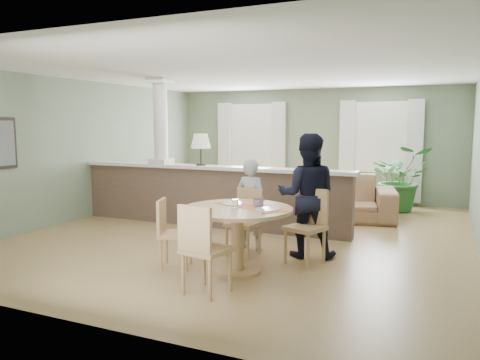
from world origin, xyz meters
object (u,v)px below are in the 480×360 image
at_px(sofa, 316,196).
at_px(chair_far_boy, 246,218).
at_px(chair_near, 202,245).
at_px(chair_side, 170,230).
at_px(chair_far_man, 309,222).
at_px(houseplant, 401,179).
at_px(dining_table, 238,221).
at_px(child_person, 251,204).
at_px(man_person, 307,196).

relative_size(sofa, chair_far_boy, 3.19).
height_order(chair_far_boy, chair_near, chair_near).
distance_m(chair_near, chair_side, 1.13).
bearing_deg(chair_far_man, houseplant, 99.63).
height_order(dining_table, child_person, child_person).
height_order(dining_table, chair_side, dining_table).
relative_size(chair_far_boy, chair_far_man, 0.94).
distance_m(chair_near, man_person, 2.05).
bearing_deg(sofa, man_person, -89.50).
xyz_separation_m(houseplant, child_person, (-1.73, -4.13, -0.02)).
xyz_separation_m(dining_table, child_person, (-0.28, 1.10, 0.02)).
distance_m(dining_table, child_person, 1.13).
bearing_deg(houseplant, chair_far_man, -99.91).
xyz_separation_m(chair_far_man, child_person, (-0.95, 0.30, 0.13)).
relative_size(chair_far_boy, man_person, 0.54).
relative_size(dining_table, man_person, 0.79).
bearing_deg(child_person, chair_near, 106.08).
height_order(houseplant, chair_side, houseplant).
xyz_separation_m(chair_side, man_person, (1.48, 1.21, 0.37)).
xyz_separation_m(chair_far_boy, child_person, (-0.03, 0.27, 0.16)).
distance_m(dining_table, chair_near, 0.87).
bearing_deg(chair_near, houseplant, -94.20).
relative_size(chair_far_man, child_person, 0.73).
bearing_deg(chair_side, dining_table, -101.01).
bearing_deg(chair_far_boy, sofa, 90.88).
bearing_deg(houseplant, child_person, -112.70).
distance_m(houseplant, dining_table, 5.43).
distance_m(houseplant, chair_side, 5.87).
relative_size(houseplant, chair_far_man, 1.41).
distance_m(houseplant, chair_far_man, 4.50).
relative_size(dining_table, child_person, 1.01).
height_order(chair_far_boy, man_person, man_person).
bearing_deg(chair_side, houseplant, -43.33).
bearing_deg(child_person, chair_side, 72.36).
bearing_deg(chair_far_boy, chair_far_man, 4.01).
distance_m(chair_far_boy, chair_side, 1.17).
relative_size(houseplant, chair_near, 1.39).
relative_size(dining_table, chair_far_man, 1.38).
bearing_deg(dining_table, sofa, 89.86).
distance_m(houseplant, chair_far_boy, 4.72).
xyz_separation_m(sofa, chair_far_boy, (-0.26, -2.93, 0.08)).
height_order(sofa, dining_table, dining_table).
bearing_deg(chair_far_boy, man_person, 22.36).
distance_m(child_person, man_person, 0.87).
xyz_separation_m(dining_table, chair_far_boy, (-0.25, 0.83, -0.14)).
bearing_deg(sofa, chair_far_boy, -106.46).
distance_m(chair_side, child_person, 1.40).
bearing_deg(chair_far_man, chair_side, -129.83).
height_order(houseplant, chair_near, houseplant).
xyz_separation_m(houseplant, chair_far_boy, (-1.70, -4.40, -0.18)).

